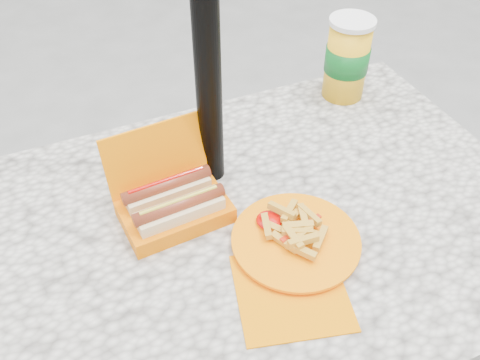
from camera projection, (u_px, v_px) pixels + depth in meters
name	position (u px, v px, depth m)	size (l,w,h in m)	color
picnic_table	(243.00, 259.00, 1.11)	(1.20, 0.80, 0.75)	beige
umbrella_pole	(205.00, 20.00, 0.90)	(0.05, 0.05, 2.20)	black
hotdog_box	(173.00, 202.00, 1.02)	(0.21, 0.17, 0.17)	orange
fries_plate	(295.00, 243.00, 0.98)	(0.29, 0.33, 0.05)	orange
soda_cup	(347.00, 58.00, 1.29)	(0.11, 0.11, 0.20)	yellow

